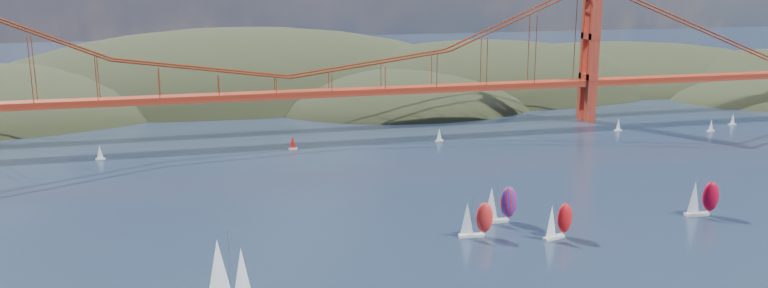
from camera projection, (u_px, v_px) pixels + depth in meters
headlands at (354, 115)px, 380.86m from camera, size 725.00×225.00×96.00m
bridge at (283, 49)px, 266.65m from camera, size 552.00×12.00×55.00m
sloop_navy at (226, 273)px, 134.00m from camera, size 10.13×7.79×14.78m
racer_0 at (475, 219)px, 170.29m from camera, size 8.05×3.52×9.14m
racer_1 at (558, 220)px, 169.37m from camera, size 8.08×4.89×9.05m
racer_2 at (702, 198)px, 185.12m from camera, size 8.61×3.83×9.75m
racer_rwb at (500, 203)px, 180.20m from camera, size 8.64×3.54×9.92m
distant_boat_3 at (100, 152)px, 240.21m from camera, size 3.00×2.00×4.70m
distant_boat_4 at (618, 125)px, 283.24m from camera, size 3.00×2.00×4.70m
distant_boat_5 at (711, 125)px, 282.45m from camera, size 3.00×2.00×4.70m
distant_boat_6 at (733, 119)px, 294.15m from camera, size 3.00×2.00×4.70m
distant_boat_8 at (439, 135)px, 266.00m from camera, size 3.00×2.00×4.70m
distant_boat_9 at (293, 142)px, 254.21m from camera, size 3.00×2.00×4.70m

